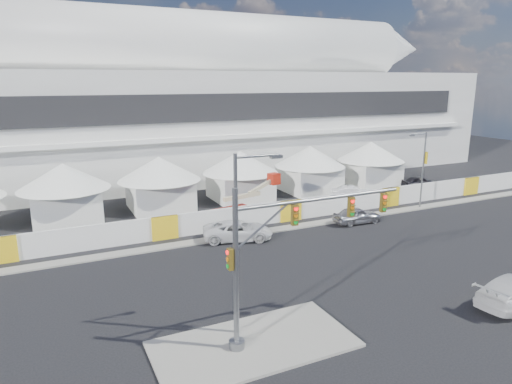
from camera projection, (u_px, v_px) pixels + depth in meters
name	position (u px, v px, depth m)	size (l,w,h in m)	color
ground	(321.00, 297.00, 27.95)	(160.00, 160.00, 0.00)	black
median_island	(254.00, 344.00, 22.79)	(10.00, 5.00, 0.15)	gray
far_curb	(417.00, 208.00, 47.23)	(80.00, 1.20, 0.12)	gray
stadium	(215.00, 105.00, 65.73)	(80.00, 24.80, 21.98)	silver
tent_row	(201.00, 175.00, 48.46)	(53.40, 8.40, 5.40)	white
hoarding_fence	(290.00, 210.00, 42.93)	(70.00, 0.25, 2.00)	white
scaffold_tower	(433.00, 122.00, 77.27)	(4.40, 4.40, 12.00)	#595B60
sedan_silver	(357.00, 215.00, 42.16)	(4.49, 1.81, 1.53)	#9E9DA2
pickup_curb	(238.00, 231.00, 37.77)	(5.76, 2.66, 1.60)	white
lot_car_a	(353.00, 193.00, 50.41)	(4.65, 1.62, 1.53)	white
lot_car_b	(419.00, 182.00, 56.15)	(4.33, 1.74, 1.47)	black
traffic_mast	(272.00, 257.00, 22.10)	(9.78, 0.78, 8.05)	gray
streetlight_median	(241.00, 233.00, 22.58)	(2.60, 0.26, 9.40)	slate
streetlight_curb	(422.00, 165.00, 46.23)	(2.34, 0.53, 7.90)	gray
boom_lift	(238.00, 209.00, 43.16)	(7.91, 2.53, 3.92)	red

